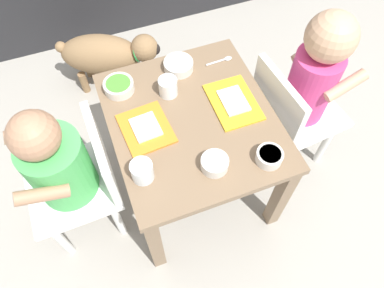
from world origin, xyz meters
TOP-DOWN VIEW (x-y plane):
  - ground_plane at (0.00, 0.00)m, footprint 7.00×7.00m
  - dining_table at (0.00, 0.00)m, footprint 0.52×0.59m
  - seated_child_left at (-0.42, -0.01)m, footprint 0.29×0.29m
  - seated_child_right at (0.42, -0.01)m, footprint 0.30×0.30m
  - dog at (-0.17, 0.64)m, footprint 0.45×0.30m
  - food_tray_left at (-0.15, 0.01)m, footprint 0.16×0.18m
  - food_tray_right at (0.15, 0.01)m, footprint 0.14×0.20m
  - water_cup_left at (-0.04, 0.13)m, footprint 0.06×0.06m
  - water_cup_right at (-0.20, -0.14)m, footprint 0.06×0.06m
  - veggie_bowl_near at (0.16, -0.22)m, footprint 0.08×0.08m
  - cereal_bowl_left_side at (0.00, -0.19)m, footprint 0.08×0.08m
  - cereal_bowl_right_side at (0.03, 0.22)m, footprint 0.10×0.10m
  - veggie_bowl_far at (-0.18, 0.20)m, footprint 0.10×0.10m
  - spoon_by_left_tray at (0.19, 0.20)m, footprint 0.10×0.02m

SIDE VIEW (x-z plane):
  - ground_plane at x=0.00m, z-range 0.00..0.00m
  - dog at x=-0.17m, z-range 0.04..0.34m
  - dining_table at x=0.00m, z-range 0.14..0.58m
  - seated_child_left at x=-0.42m, z-range 0.08..0.75m
  - spoon_by_left_tray at x=0.19m, z-range 0.43..0.44m
  - food_tray_left at x=-0.15m, z-range 0.43..0.45m
  - food_tray_right at x=0.15m, z-range 0.43..0.45m
  - seated_child_right at x=0.42m, z-range 0.10..0.80m
  - veggie_bowl_far at x=-0.18m, z-range 0.44..0.47m
  - cereal_bowl_right_side at x=0.03m, z-range 0.44..0.47m
  - veggie_bowl_near at x=0.16m, z-range 0.44..0.47m
  - cereal_bowl_left_side at x=0.00m, z-range 0.44..0.47m
  - water_cup_left at x=-0.04m, z-range 0.43..0.49m
  - water_cup_right at x=-0.20m, z-range 0.43..0.49m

